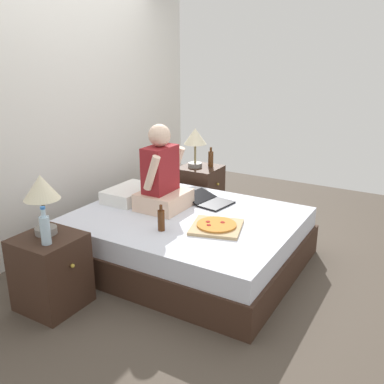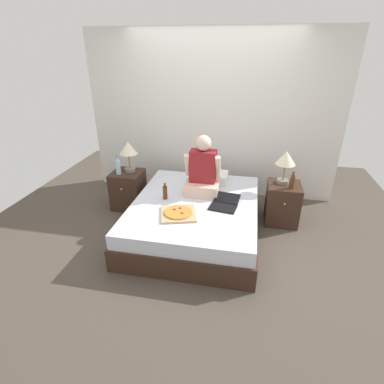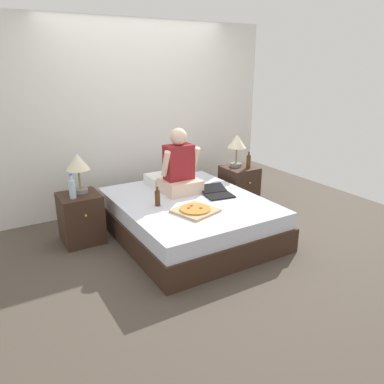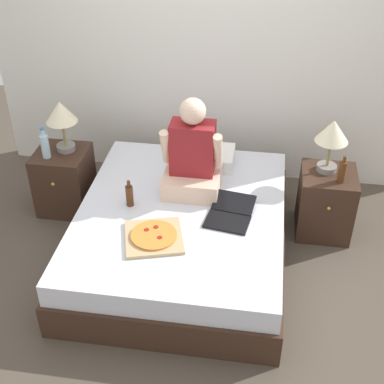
# 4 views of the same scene
# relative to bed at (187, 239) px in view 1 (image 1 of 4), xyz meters

# --- Properties ---
(ground_plane) EXTENTS (5.89, 5.89, 0.00)m
(ground_plane) POSITION_rel_bed_xyz_m (0.00, 0.00, -0.22)
(ground_plane) COLOR #4C4238
(wall_back) EXTENTS (3.89, 0.12, 2.50)m
(wall_back) POSITION_rel_bed_xyz_m (0.00, 1.34, 1.03)
(wall_back) COLOR silver
(wall_back) RESTS_ON ground
(bed) EXTENTS (1.60, 1.95, 0.45)m
(bed) POSITION_rel_bed_xyz_m (0.00, 0.00, 0.00)
(bed) COLOR #382319
(bed) RESTS_ON ground
(nightstand_left) EXTENTS (0.44, 0.47, 0.57)m
(nightstand_left) POSITION_rel_bed_xyz_m (-1.13, 0.50, 0.06)
(nightstand_left) COLOR #382319
(nightstand_left) RESTS_ON ground
(lamp_on_left_nightstand) EXTENTS (0.26, 0.26, 0.45)m
(lamp_on_left_nightstand) POSITION_rel_bed_xyz_m (-1.09, 0.55, 0.67)
(lamp_on_left_nightstand) COLOR gray
(lamp_on_left_nightstand) RESTS_ON nightstand_left
(water_bottle) EXTENTS (0.07, 0.07, 0.28)m
(water_bottle) POSITION_rel_bed_xyz_m (-1.21, 0.41, 0.45)
(water_bottle) COLOR silver
(water_bottle) RESTS_ON nightstand_left
(nightstand_right) EXTENTS (0.44, 0.47, 0.57)m
(nightstand_right) POSITION_rel_bed_xyz_m (1.13, 0.50, 0.06)
(nightstand_right) COLOR #382319
(nightstand_right) RESTS_ON ground
(lamp_on_right_nightstand) EXTENTS (0.26, 0.26, 0.45)m
(lamp_on_right_nightstand) POSITION_rel_bed_xyz_m (1.10, 0.55, 0.67)
(lamp_on_right_nightstand) COLOR gray
(lamp_on_right_nightstand) RESTS_ON nightstand_right
(beer_bottle) EXTENTS (0.06, 0.06, 0.23)m
(beer_bottle) POSITION_rel_bed_xyz_m (1.20, 0.40, 0.44)
(beer_bottle) COLOR #512D14
(beer_bottle) RESTS_ON nightstand_right
(pillow) EXTENTS (0.52, 0.34, 0.12)m
(pillow) POSITION_rel_bed_xyz_m (0.08, 0.70, 0.29)
(pillow) COLOR white
(pillow) RESTS_ON bed
(person_seated) EXTENTS (0.47, 0.40, 0.78)m
(person_seated) POSITION_rel_bed_xyz_m (0.04, 0.29, 0.52)
(person_seated) COLOR beige
(person_seated) RESTS_ON bed
(laptop) EXTENTS (0.38, 0.46, 0.07)m
(laptop) POSITION_rel_bed_xyz_m (0.37, -0.04, 0.25)
(laptop) COLOR black
(laptop) RESTS_ON bed
(pizza_box) EXTENTS (0.50, 0.50, 0.05)m
(pizza_box) POSITION_rel_bed_xyz_m (-0.13, -0.37, 0.25)
(pizza_box) COLOR tan
(pizza_box) RESTS_ON bed
(beer_bottle_on_bed) EXTENTS (0.06, 0.06, 0.22)m
(beer_bottle_on_bed) POSITION_rel_bed_xyz_m (-0.40, -0.00, 0.32)
(beer_bottle_on_bed) COLOR #4C2811
(beer_bottle_on_bed) RESTS_ON bed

